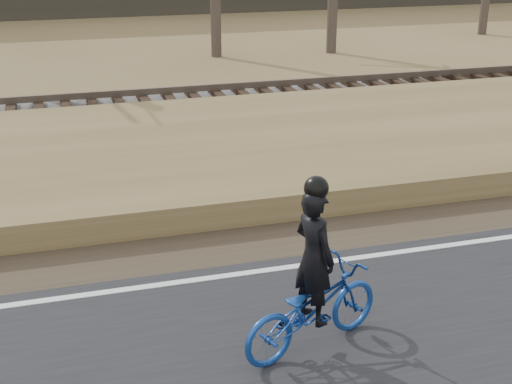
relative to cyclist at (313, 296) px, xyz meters
name	(u,v)px	position (x,y,z in m)	size (l,w,h in m)	color
cyclist	(313,296)	(0.00, 0.00, 0.00)	(1.94, 1.24, 2.02)	navy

